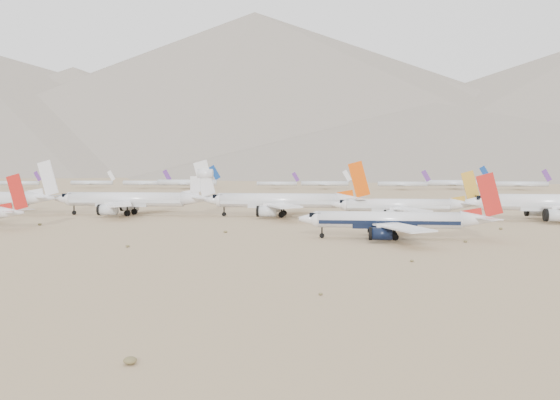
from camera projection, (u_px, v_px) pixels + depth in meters
The scene contains 8 objects.
ground at pixel (350, 242), 133.91m from camera, with size 7000.00×7000.00×0.00m, color olive.
main_airliner at pixel (397, 221), 138.62m from camera, with size 42.30×41.32×14.93m.
row2_gold_tail at pixel (404, 206), 191.36m from camera, with size 42.41×41.48×15.10m.
row2_orange_tail at pixel (285, 201), 200.74m from camera, with size 50.73×49.63×18.10m.
row2_white_trijet at pixel (135, 199), 207.06m from camera, with size 52.24×51.06×18.51m.
distant_storage_row at pixel (408, 183), 452.03m from camera, with size 557.22×57.86×15.43m.
mountain_range at pixel (382, 105), 1748.49m from camera, with size 7354.00×3024.00×470.00m.
desert_scrub at pixel (236, 253), 114.76m from camera, with size 233.60×121.67×0.63m.
Camera 1 is at (1.48, -134.10, 15.96)m, focal length 40.00 mm.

